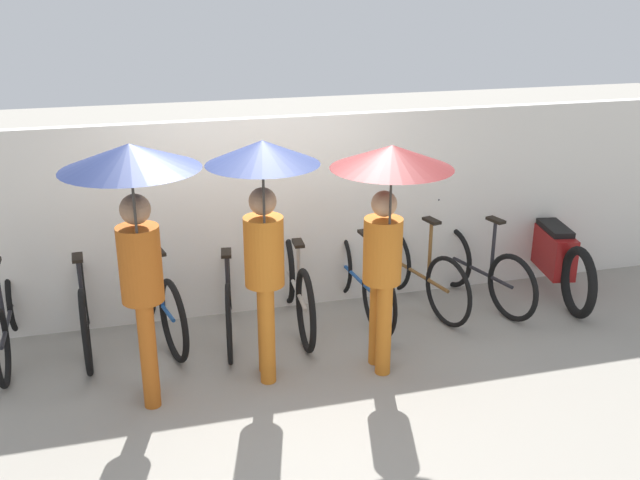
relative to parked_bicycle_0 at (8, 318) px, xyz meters
The scene contains 14 objects.
ground_plane 2.64m from the parked_bicycle_0, 29.88° to the right, with size 30.00×30.00×0.00m, color gray.
back_wall 2.38m from the parked_bicycle_0, ahead, with size 13.44×0.12×1.95m.
parked_bicycle_0 is the anchor object (origin of this frame).
parked_bicycle_1 0.65m from the parked_bicycle_0, ahead, with size 0.44×1.72×0.97m.
parked_bicycle_2 1.30m from the parked_bicycle_0, ahead, with size 0.55×1.72×0.97m.
parked_bicycle_3 1.95m from the parked_bicycle_0, ahead, with size 0.44×1.78×0.99m.
parked_bicycle_4 2.59m from the parked_bicycle_0, ahead, with size 0.44×1.82×1.01m.
parked_bicycle_5 3.24m from the parked_bicycle_0, ahead, with size 0.44×1.80×0.97m.
parked_bicycle_6 3.88m from the parked_bicycle_0, ahead, with size 0.53×1.65×0.99m.
parked_bicycle_7 4.53m from the parked_bicycle_0, ahead, with size 0.55×1.59×1.03m.
pedestrian_leading 2.10m from the parked_bicycle_0, 45.05° to the right, with size 0.98×0.98×2.11m.
pedestrian_center 2.65m from the parked_bicycle_0, 26.27° to the right, with size 0.86×0.86×2.05m.
pedestrian_trailing 3.51m from the parked_bicycle_0, 20.84° to the right, with size 0.95×0.95×1.99m.
motorcycle 5.44m from the parked_bicycle_0, ahead, with size 0.65×2.05×0.92m.
Camera 1 is at (-1.09, -4.87, 3.16)m, focal length 40.00 mm.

